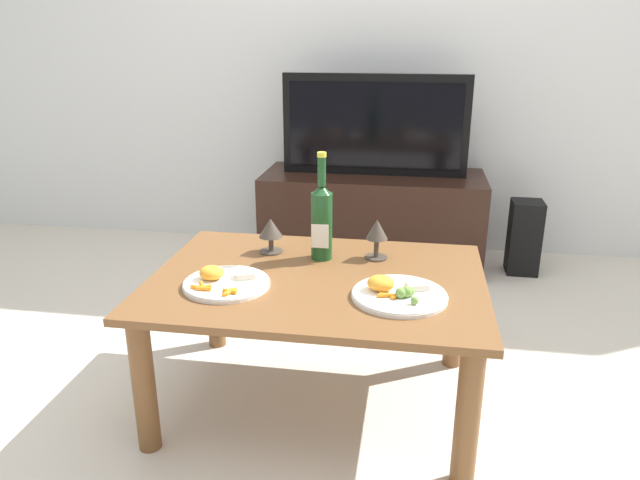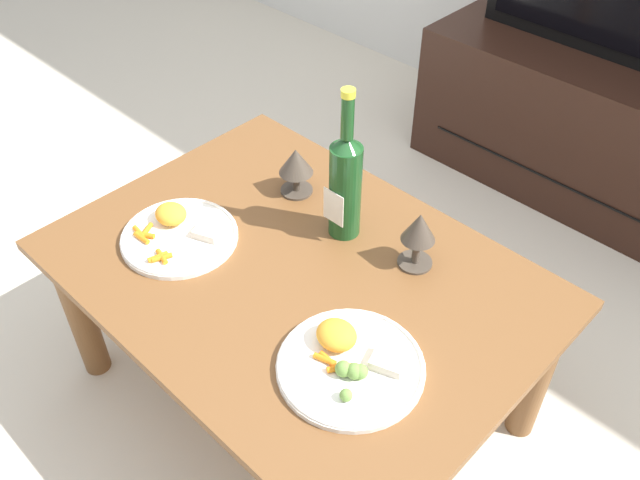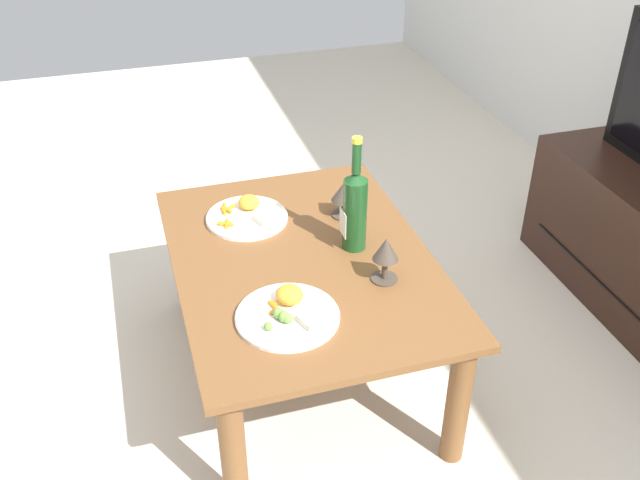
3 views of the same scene
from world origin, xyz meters
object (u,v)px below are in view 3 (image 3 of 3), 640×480
goblet_left (344,193)px  dining_table (303,279)px  dinner_plate_right (288,313)px  goblet_right (386,252)px  wine_bottle (355,207)px  dinner_plate_left (247,215)px

goblet_left → dining_table: bearing=-44.8°
dining_table → dinner_plate_right: (0.26, -0.11, 0.10)m
goblet_right → goblet_left: bearing=180.0°
dining_table → wine_bottle: size_ratio=2.87×
dining_table → goblet_right: (0.18, 0.20, 0.18)m
goblet_left → wine_bottle: bearing=-8.8°
dining_table → dinner_plate_left: size_ratio=3.95×
goblet_left → dinner_plate_left: (-0.07, -0.32, -0.07)m
dinner_plate_left → goblet_left: bearing=77.1°
dining_table → dinner_plate_right: size_ratio=3.74×
wine_bottle → dinner_plate_right: size_ratio=1.31×
dinner_plate_left → dinner_plate_right: size_ratio=0.95×
wine_bottle → dinner_plate_right: 0.42m
dinner_plate_left → goblet_right: bearing=35.0°
wine_bottle → dinner_plate_left: 0.41m
goblet_right → dinner_plate_right: (0.09, -0.32, -0.08)m
wine_bottle → dinner_plate_right: bearing=-46.0°
goblet_right → dinner_plate_left: (-0.45, -0.32, -0.08)m
goblet_left → goblet_right: (0.38, 0.00, 0.01)m
dining_table → dinner_plate_right: dinner_plate_right is taller
dining_table → wine_bottle: (-0.01, 0.17, 0.23)m
dining_table → dinner_plate_left: bearing=-157.4°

